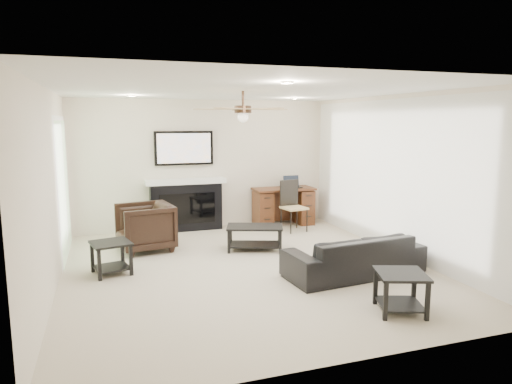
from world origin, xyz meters
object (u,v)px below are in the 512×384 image
(sofa, at_px, (354,255))
(armchair, at_px, (145,227))
(coffee_table, at_px, (255,238))
(fireplace_unit, at_px, (186,181))
(desk, at_px, (283,206))

(sofa, height_order, armchair, armchair)
(armchair, height_order, coffee_table, armchair)
(sofa, bearing_deg, fireplace_unit, -67.93)
(fireplace_unit, bearing_deg, coffee_table, -64.25)
(coffee_table, xyz_separation_m, fireplace_unit, (-0.82, 1.71, 0.75))
(coffee_table, bearing_deg, armchair, -178.88)
(sofa, distance_m, desk, 3.15)
(coffee_table, xyz_separation_m, desk, (1.12, 1.54, 0.18))
(sofa, bearing_deg, armchair, -45.04)
(sofa, relative_size, fireplace_unit, 1.00)
(armchair, relative_size, coffee_table, 0.94)
(coffee_table, height_order, fireplace_unit, fireplace_unit)
(fireplace_unit, bearing_deg, desk, -4.77)
(fireplace_unit, relative_size, desk, 1.57)
(coffee_table, bearing_deg, fireplace_unit, 134.79)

